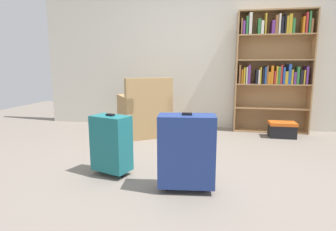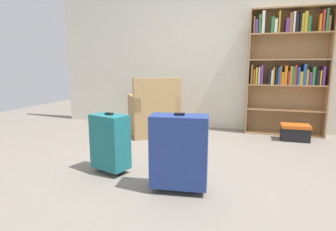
{
  "view_description": "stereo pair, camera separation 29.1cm",
  "coord_description": "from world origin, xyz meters",
  "px_view_note": "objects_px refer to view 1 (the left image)",
  "views": [
    {
      "loc": [
        0.34,
        -2.7,
        1.06
      ],
      "look_at": [
        -0.19,
        0.12,
        0.55
      ],
      "focal_mm": 29.41,
      "sensor_mm": 36.0,
      "label": 1
    },
    {
      "loc": [
        0.62,
        -2.63,
        1.06
      ],
      "look_at": [
        -0.19,
        0.12,
        0.55
      ],
      "focal_mm": 29.41,
      "sensor_mm": 36.0,
      "label": 2
    }
  ],
  "objects_px": {
    "storage_box": "(282,129)",
    "suitcase_navy_blue": "(187,151)",
    "armchair": "(145,115)",
    "bookshelf": "(273,65)",
    "suitcase_teal": "(111,143)",
    "mug": "(178,134)"
  },
  "relations": [
    {
      "from": "armchair",
      "to": "storage_box",
      "type": "xyz_separation_m",
      "value": [
        2.09,
        0.24,
        -0.19
      ]
    },
    {
      "from": "bookshelf",
      "to": "storage_box",
      "type": "xyz_separation_m",
      "value": [
        0.12,
        -0.38,
        -0.96
      ]
    },
    {
      "from": "armchair",
      "to": "suitcase_teal",
      "type": "height_order",
      "value": "armchair"
    },
    {
      "from": "bookshelf",
      "to": "suitcase_navy_blue",
      "type": "height_order",
      "value": "bookshelf"
    },
    {
      "from": "storage_box",
      "to": "suitcase_teal",
      "type": "height_order",
      "value": "suitcase_teal"
    },
    {
      "from": "mug",
      "to": "storage_box",
      "type": "bearing_deg",
      "value": 10.67
    },
    {
      "from": "storage_box",
      "to": "mug",
      "type": "bearing_deg",
      "value": -169.33
    },
    {
      "from": "bookshelf",
      "to": "suitcase_navy_blue",
      "type": "xyz_separation_m",
      "value": [
        -1.1,
        -2.46,
        -0.73
      ]
    },
    {
      "from": "bookshelf",
      "to": "armchair",
      "type": "relative_size",
      "value": 1.99
    },
    {
      "from": "storage_box",
      "to": "suitcase_navy_blue",
      "type": "height_order",
      "value": "suitcase_navy_blue"
    },
    {
      "from": "armchair",
      "to": "suitcase_teal",
      "type": "bearing_deg",
      "value": -86.17
    },
    {
      "from": "armchair",
      "to": "storage_box",
      "type": "distance_m",
      "value": 2.11
    },
    {
      "from": "suitcase_teal",
      "to": "bookshelf",
      "type": "bearing_deg",
      "value": 50.32
    },
    {
      "from": "bookshelf",
      "to": "armchair",
      "type": "bearing_deg",
      "value": -162.48
    },
    {
      "from": "storage_box",
      "to": "bookshelf",
      "type": "bearing_deg",
      "value": 107.3
    },
    {
      "from": "bookshelf",
      "to": "storage_box",
      "type": "bearing_deg",
      "value": -72.7
    },
    {
      "from": "bookshelf",
      "to": "suitcase_navy_blue",
      "type": "relative_size",
      "value": 2.81
    },
    {
      "from": "suitcase_navy_blue",
      "to": "mug",
      "type": "bearing_deg",
      "value": 100.7
    },
    {
      "from": "armchair",
      "to": "suitcase_navy_blue",
      "type": "xyz_separation_m",
      "value": [
        0.88,
        -1.84,
        0.04
      ]
    },
    {
      "from": "storage_box",
      "to": "suitcase_navy_blue",
      "type": "xyz_separation_m",
      "value": [
        -1.22,
        -2.08,
        0.23
      ]
    },
    {
      "from": "suitcase_teal",
      "to": "suitcase_navy_blue",
      "type": "bearing_deg",
      "value": -16.02
    },
    {
      "from": "suitcase_teal",
      "to": "suitcase_navy_blue",
      "type": "distance_m",
      "value": 0.8
    }
  ]
}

